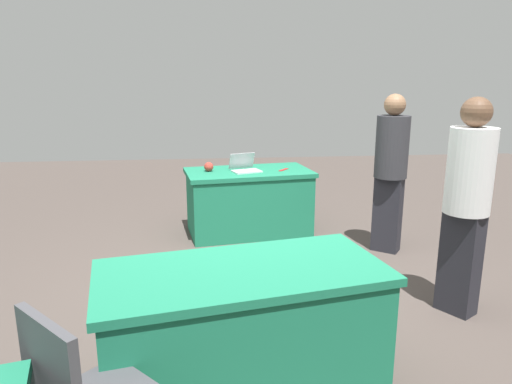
% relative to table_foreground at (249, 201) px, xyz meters
% --- Properties ---
extents(ground_plane, '(14.40, 14.40, 0.00)m').
position_rel_table_foreground_xyz_m(ground_plane, '(0.14, 1.72, -0.39)').
color(ground_plane, '#4C423D').
extents(table_foreground, '(1.57, 1.00, 0.77)m').
position_rel_table_foreground_xyz_m(table_foreground, '(0.00, 0.00, 0.00)').
color(table_foreground, '#1E7A56').
rests_on(table_foreground, ground).
extents(table_mid_right, '(1.78, 1.09, 0.77)m').
position_rel_table_foreground_xyz_m(table_mid_right, '(0.30, 2.93, -0.00)').
color(table_mid_right, '#1E7A56').
rests_on(table_mid_right, ground).
extents(person_attendee_standing, '(0.48, 0.48, 1.68)m').
position_rel_table_foreground_xyz_m(person_attendee_standing, '(-1.43, 0.77, 0.55)').
color(person_attendee_standing, '#26262D').
rests_on(person_attendee_standing, ground).
extents(person_attendee_browsing, '(0.47, 0.47, 1.70)m').
position_rel_table_foreground_xyz_m(person_attendee_browsing, '(-1.48, 2.16, 0.56)').
color(person_attendee_browsing, '#26262D').
rests_on(person_attendee_browsing, ground).
extents(laptop_silver, '(0.39, 0.38, 0.21)m').
position_rel_table_foreground_xyz_m(laptop_silver, '(0.04, 0.04, 0.42)').
color(laptop_silver, silver).
rests_on(laptop_silver, table_foreground).
extents(yarn_ball, '(0.11, 0.11, 0.11)m').
position_rel_table_foreground_xyz_m(yarn_ball, '(0.47, 0.01, 0.44)').
color(yarn_ball, '#B2382D').
rests_on(yarn_ball, table_foreground).
extents(scissors_red, '(0.14, 0.16, 0.01)m').
position_rel_table_foreground_xyz_m(scissors_red, '(-0.42, 0.02, 0.39)').
color(scissors_red, red).
rests_on(scissors_red, table_foreground).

